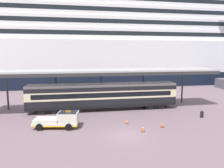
% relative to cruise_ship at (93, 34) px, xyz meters
% --- Properties ---
extents(ground_plane, '(400.00, 400.00, 0.00)m').
position_rel_cruise_ship_xyz_m(ground_plane, '(-0.22, -43.16, -14.58)').
color(ground_plane, slate).
extents(cruise_ship, '(156.05, 23.16, 42.18)m').
position_rel_cruise_ship_xyz_m(cruise_ship, '(0.00, 0.00, 0.00)').
color(cruise_ship, black).
rests_on(cruise_ship, ground).
extents(platform_canopy, '(36.58, 5.28, 6.23)m').
position_rel_cruise_ship_xyz_m(platform_canopy, '(-1.34, -32.01, -8.63)').
color(platform_canopy, '#B2B2B2').
rests_on(platform_canopy, ground).
extents(train_carriage, '(22.73, 2.81, 4.11)m').
position_rel_cruise_ship_xyz_m(train_carriage, '(-1.34, -32.45, -12.27)').
color(train_carriage, black).
rests_on(train_carriage, ground).
extents(service_truck, '(5.46, 2.89, 2.02)m').
position_rel_cruise_ship_xyz_m(service_truck, '(-7.43, -39.53, -13.59)').
color(service_truck, silver).
rests_on(service_truck, ground).
extents(traffic_cone_near, '(0.36, 0.36, 0.69)m').
position_rel_cruise_ship_xyz_m(traffic_cone_near, '(4.47, -41.59, -14.24)').
color(traffic_cone_near, black).
rests_on(traffic_cone_near, ground).
extents(traffic_cone_mid, '(0.36, 0.36, 0.60)m').
position_rel_cruise_ship_xyz_m(traffic_cone_mid, '(0.62, -39.61, -14.29)').
color(traffic_cone_mid, black).
rests_on(traffic_cone_mid, ground).
extents(traffic_cone_far, '(0.36, 0.36, 0.79)m').
position_rel_cruise_ship_xyz_m(traffic_cone_far, '(1.76, -42.57, -14.19)').
color(traffic_cone_far, black).
rests_on(traffic_cone_far, ground).
extents(quay_bollard, '(0.48, 0.48, 0.96)m').
position_rel_cruise_ship_xyz_m(quay_bollard, '(11.39, -38.82, -14.06)').
color(quay_bollard, black).
rests_on(quay_bollard, ground).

